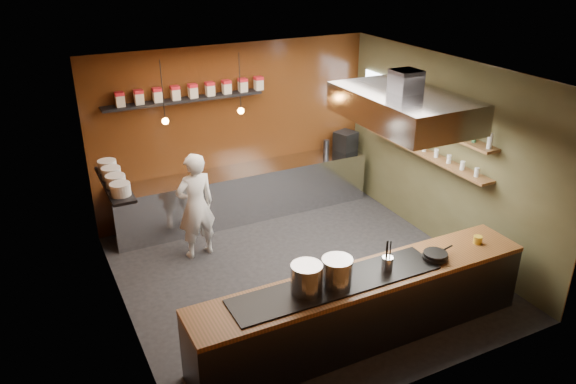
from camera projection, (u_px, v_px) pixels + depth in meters
floor at (302, 275)px, 8.32m from camera, size 5.00×5.00×0.00m
back_wall at (235, 131)px, 9.73m from camera, size 5.00×0.00×5.00m
left_wall at (118, 220)px, 6.68m from camera, size 0.00×5.00×5.00m
right_wall at (445, 154)px, 8.72m from camera, size 0.00×5.00×5.00m
ceiling at (304, 74)px, 7.08m from camera, size 5.00×5.00×0.00m
window_pane at (380, 103)px, 9.91m from camera, size 0.00×1.00×1.00m
prep_counter at (245, 193)px, 9.90m from camera, size 4.60×0.65×0.90m
pass_counter at (363, 307)px, 6.82m from camera, size 4.40×0.72×0.94m
tin_shelf at (184, 100)px, 8.96m from camera, size 2.60×0.26×0.04m
plate_shelf at (114, 184)px, 7.54m from camera, size 0.30×1.40×0.04m
bottle_shelf_upper at (427, 124)px, 8.72m from camera, size 0.26×2.80×0.04m
bottle_shelf_lower at (424, 152)px, 8.92m from camera, size 0.26×2.80×0.04m
extractor_hood at (404, 107)px, 7.49m from camera, size 1.20×2.00×0.72m
pendant_left at (165, 118)px, 8.24m from camera, size 0.10×0.10×0.95m
pendant_right at (241, 108)px, 8.73m from camera, size 0.10×0.10×0.95m
storage_tins at (193, 91)px, 8.97m from camera, size 2.43×0.13×0.22m
plate_stacks at (113, 177)px, 7.49m from camera, size 0.26×1.16×0.16m
bottles at (428, 115)px, 8.66m from camera, size 0.06×2.66×0.24m
wine_glasses at (424, 147)px, 8.88m from camera, size 0.07×2.37×0.13m
stockpot_large at (307, 279)px, 6.23m from camera, size 0.37×0.37×0.35m
stockpot_small at (337, 272)px, 6.37m from camera, size 0.44×0.44×0.33m
utensil_crock at (387, 263)px, 6.68m from camera, size 0.16×0.16×0.17m
frying_pan at (435, 255)px, 6.94m from camera, size 0.49×0.32×0.08m
butter_jar at (478, 240)px, 7.32m from camera, size 0.13×0.13×0.10m
espresso_machine at (346, 141)px, 10.54m from camera, size 0.44×0.43×0.36m
chef at (196, 206)px, 8.52m from camera, size 0.67×0.49×1.70m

